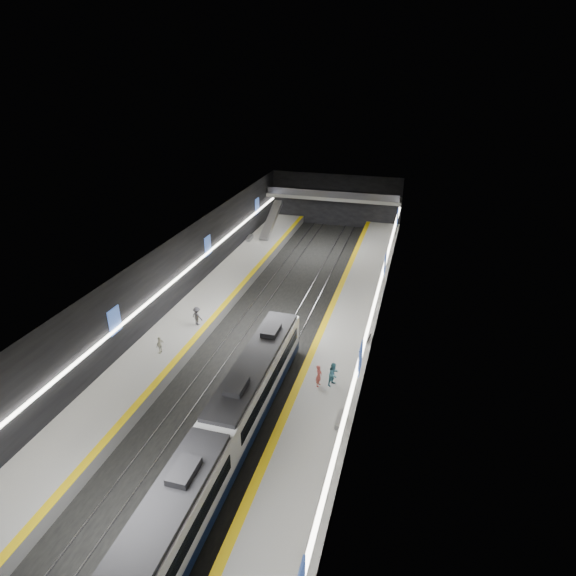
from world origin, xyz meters
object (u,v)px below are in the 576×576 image
(passenger_left_a, at_px, (160,345))
(train, at_px, (215,449))
(escalator, at_px, (271,220))
(bench_right_far, at_px, (367,338))
(passenger_left_b, at_px, (197,316))
(passenger_right_a, at_px, (319,376))
(passenger_right_b, at_px, (334,374))
(bench_left_far, at_px, (250,238))
(bench_right_near, at_px, (341,420))

(passenger_left_a, bearing_deg, train, 48.98)
(escalator, bearing_deg, bench_right_far, -56.41)
(passenger_left_a, xyz_separation_m, passenger_left_b, (0.93, 5.24, 0.14))
(escalator, xyz_separation_m, passenger_left_a, (0.47, -32.49, -1.12))
(passenger_right_a, bearing_deg, bench_right_far, -11.91)
(train, xyz_separation_m, passenger_right_b, (5.40, 9.83, -0.24))
(escalator, bearing_deg, passenger_right_a, -66.68)
(train, height_order, passenger_left_a, train)
(bench_right_far, bearing_deg, bench_left_far, 137.46)
(bench_right_far, xyz_separation_m, passenger_left_b, (-15.61, -1.67, 0.71))
(bench_left_far, bearing_deg, bench_right_near, -64.70)
(passenger_right_a, relative_size, passenger_left_b, 0.97)
(bench_right_far, xyz_separation_m, passenger_right_a, (-2.66, -7.68, 0.69))
(bench_right_near, height_order, bench_right_far, bench_right_near)
(bench_left_far, relative_size, passenger_right_b, 1.02)
(bench_right_near, height_order, passenger_right_b, passenger_right_b)
(escalator, bearing_deg, bench_right_near, -65.66)
(bench_left_far, bearing_deg, passenger_left_a, -89.14)
(escalator, xyz_separation_m, bench_right_far, (17.00, -25.59, -1.70))
(passenger_right_a, bearing_deg, bench_right_near, -139.83)
(passenger_right_b, bearing_deg, train, 179.06)
(bench_right_near, relative_size, bench_right_far, 1.05)
(bench_right_near, bearing_deg, escalator, 115.39)
(bench_right_near, height_order, passenger_right_a, passenger_right_a)
(passenger_right_a, distance_m, passenger_left_b, 14.27)
(passenger_right_b, relative_size, passenger_left_b, 1.05)
(train, bearing_deg, passenger_left_a, 133.11)
(passenger_right_a, bearing_deg, bench_left_far, 36.06)
(escalator, relative_size, passenger_right_a, 4.48)
(escalator, relative_size, passenger_right_b, 4.16)
(train, xyz_separation_m, passenger_left_b, (-8.61, 15.42, -0.28))
(escalator, bearing_deg, passenger_left_b, -87.07)
(passenger_left_a, bearing_deg, escalator, -173.31)
(passenger_right_a, bearing_deg, passenger_left_b, 72.30)
(bench_right_far, xyz_separation_m, passenger_left_a, (-16.53, -6.90, 0.58))
(escalator, bearing_deg, passenger_left_a, -89.18)
(bench_right_near, xyz_separation_m, passenger_right_a, (-2.36, 3.63, 0.68))
(passenger_right_a, bearing_deg, escalator, 30.52)
(passenger_right_b, height_order, passenger_left_b, passenger_right_b)
(bench_right_far, bearing_deg, escalator, 130.20)
(bench_right_far, bearing_deg, passenger_left_a, -150.73)
(passenger_right_b, distance_m, passenger_left_a, 14.94)
(bench_right_far, distance_m, passenger_right_a, 8.15)
(escalator, distance_m, bench_right_far, 30.77)
(bench_left_far, distance_m, bench_right_near, 38.17)
(escalator, xyz_separation_m, passenger_right_b, (15.40, -32.85, -0.94))
(bench_right_far, bearing_deg, passenger_right_a, -102.50)
(train, relative_size, bench_left_far, 15.36)
(passenger_left_b, bearing_deg, bench_right_far, -155.21)
(passenger_right_a, relative_size, passenger_left_a, 1.14)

